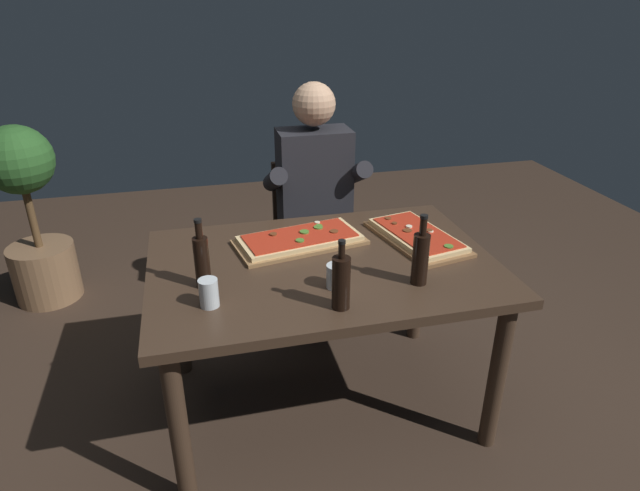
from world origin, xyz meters
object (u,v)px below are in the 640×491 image
object	(u,v)px
wine_bottle_dark	(420,257)
vinegar_bottle_green	(202,260)
seated_diner	(316,196)
potted_plant_corner	(31,215)
diner_chair	(312,231)
oil_bottle_amber	(341,282)
pizza_rectangular_front	(300,240)
tumbler_far_side	(209,294)
pizza_rectangular_left	(417,236)
dining_table	(323,282)
tumbler_near_camera	(336,276)

from	to	relation	value
wine_bottle_dark	vinegar_bottle_green	bearing A→B (deg)	168.04
vinegar_bottle_green	seated_diner	bearing A→B (deg)	52.65
wine_bottle_dark	potted_plant_corner	distance (m)	2.36
diner_chair	oil_bottle_amber	bearing A→B (deg)	-98.05
vinegar_bottle_green	potted_plant_corner	distance (m)	1.72
potted_plant_corner	pizza_rectangular_front	bearing A→B (deg)	-39.93
oil_bottle_amber	tumbler_far_side	size ratio (longest dim) A/B	2.50
pizza_rectangular_left	tumbler_far_side	xyz separation A→B (m)	(-0.92, -0.33, 0.03)
pizza_rectangular_front	vinegar_bottle_green	bearing A→B (deg)	-147.08
wine_bottle_dark	tumbler_far_side	distance (m)	0.78
diner_chair	potted_plant_corner	xyz separation A→B (m)	(-1.57, 0.47, 0.07)
dining_table	seated_diner	xyz separation A→B (m)	(0.15, 0.74, 0.10)
oil_bottle_amber	potted_plant_corner	distance (m)	2.20
wine_bottle_dark	oil_bottle_amber	world-z (taller)	wine_bottle_dark
tumbler_far_side	oil_bottle_amber	bearing A→B (deg)	-14.98
oil_bottle_amber	potted_plant_corner	xyz separation A→B (m)	(-1.40, 1.68, -0.29)
tumbler_near_camera	diner_chair	xyz separation A→B (m)	(0.15, 1.07, -0.30)
seated_diner	vinegar_bottle_green	bearing A→B (deg)	-127.35
potted_plant_corner	tumbler_far_side	bearing A→B (deg)	-58.64
tumbler_far_side	diner_chair	world-z (taller)	diner_chair
tumbler_near_camera	seated_diner	distance (m)	0.96
dining_table	tumbler_near_camera	size ratio (longest dim) A/B	15.28
pizza_rectangular_left	tumbler_far_side	bearing A→B (deg)	-160.18
vinegar_bottle_green	potted_plant_corner	size ratio (longest dim) A/B	0.25
seated_diner	potted_plant_corner	xyz separation A→B (m)	(-1.57, 0.59, -0.19)
vinegar_bottle_green	tumbler_near_camera	world-z (taller)	vinegar_bottle_green
tumbler_near_camera	potted_plant_corner	bearing A→B (deg)	132.62
tumbler_far_side	seated_diner	bearing A→B (deg)	57.52
pizza_rectangular_front	seated_diner	size ratio (longest dim) A/B	0.45
dining_table	vinegar_bottle_green	distance (m)	0.53
pizza_rectangular_front	tumbler_far_side	distance (m)	0.59
vinegar_bottle_green	diner_chair	bearing A→B (deg)	56.33
tumbler_near_camera	potted_plant_corner	world-z (taller)	potted_plant_corner
seated_diner	potted_plant_corner	distance (m)	1.69
tumbler_far_side	diner_chair	size ratio (longest dim) A/B	0.12
pizza_rectangular_left	diner_chair	world-z (taller)	diner_chair
pizza_rectangular_front	diner_chair	distance (m)	0.75
pizza_rectangular_front	pizza_rectangular_left	world-z (taller)	same
seated_diner	potted_plant_corner	bearing A→B (deg)	159.25
vinegar_bottle_green	tumbler_far_side	xyz separation A→B (m)	(0.01, -0.14, -0.06)
dining_table	diner_chair	distance (m)	0.88
wine_bottle_dark	oil_bottle_amber	size ratio (longest dim) A/B	1.07
dining_table	seated_diner	distance (m)	0.76
wine_bottle_dark	tumbler_far_side	world-z (taller)	wine_bottle_dark
pizza_rectangular_front	oil_bottle_amber	world-z (taller)	oil_bottle_amber
pizza_rectangular_front	pizza_rectangular_left	bearing A→B (deg)	-9.69
pizza_rectangular_left	vinegar_bottle_green	size ratio (longest dim) A/B	1.97
oil_bottle_amber	potted_plant_corner	size ratio (longest dim) A/B	0.24
pizza_rectangular_left	seated_diner	bearing A→B (deg)	115.77
tumbler_near_camera	seated_diner	size ratio (longest dim) A/B	0.07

